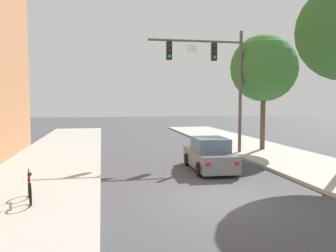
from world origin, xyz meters
name	(u,v)px	position (x,y,z in m)	size (l,w,h in m)	color
ground_plane	(220,200)	(0.00, 0.00, 0.00)	(120.00, 120.00, 0.00)	#424247
sidewalk_left	(17,210)	(-6.50, 0.00, 0.07)	(5.00, 60.00, 0.15)	#A8A59E
traffic_signal_mast	(216,69)	(2.97, 9.43, 5.31)	(5.90, 0.38, 7.50)	#514C47
car_lead_grey	(209,155)	(1.21, 5.00, 0.72)	(1.94, 4.29, 1.60)	slate
bicycle_leaning	(30,189)	(-6.23, 0.59, 0.54)	(0.46, 1.74, 0.98)	black
street_tree_second	(264,68)	(6.59, 10.35, 5.49)	(4.38, 4.38, 7.54)	brown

